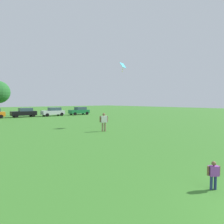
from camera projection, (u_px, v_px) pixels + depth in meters
The scene contains 7 objects.
ground_plane at pixel (13, 122), 27.34m from camera, with size 160.00×160.00×0.00m, color #387528.
child_kite_flyer at pixel (214, 173), 6.22m from camera, with size 0.38×0.31×0.94m.
adult_bystander at pixel (104, 121), 18.30m from camera, with size 0.81×0.49×1.77m.
kite at pixel (123, 66), 21.97m from camera, with size 1.03×0.73×1.04m.
parked_car_black_2 at pixel (24, 112), 35.31m from camera, with size 4.30×2.02×1.68m.
parked_car_silver_3 at pixel (53, 112), 37.86m from camera, with size 4.30×2.02×1.68m.
parked_car_green_4 at pixel (79, 111), 41.39m from camera, with size 4.30×2.02×1.68m.
Camera 1 is at (-6.21, -0.06, 2.88)m, focal length 30.65 mm.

